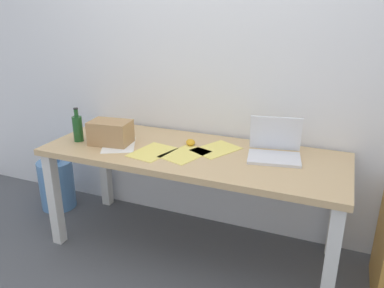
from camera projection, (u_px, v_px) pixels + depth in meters
The scene contains 12 objects.
ground_plane at pixel (192, 246), 2.67m from camera, with size 8.00×8.00×0.00m, color #515459.
back_wall at pixel (215, 54), 2.59m from camera, with size 5.20×0.08×2.60m, color white.
desk at pixel (192, 164), 2.45m from camera, with size 1.94×0.73×0.73m.
laptop_right at pixel (275, 149), 2.31m from camera, with size 0.36×0.30×0.24m.
beer_bottle at pixel (78, 128), 2.57m from camera, with size 0.07×0.07×0.24m.
computer_mouse at pixel (191, 142), 2.53m from camera, with size 0.06×0.10×0.03m, color gold.
cardboard_box at pixel (111, 132), 2.53m from camera, with size 0.27×0.18×0.16m, color tan.
paper_sheet_near_back at pixel (216, 149), 2.45m from camera, with size 0.21×0.30×0.00m, color #F4E06B.
paper_yellow_folder at pixel (152, 152), 2.40m from camera, with size 0.21×0.30×0.00m, color #F4E06B.
paper_sheet_center at pixel (185, 154), 2.37m from camera, with size 0.21×0.30×0.00m, color #F4E06B.
paper_sheet_front_left at pixel (119, 145), 2.52m from camera, with size 0.21×0.30×0.00m, color white.
water_cooler_jug at pixel (57, 184), 3.14m from camera, with size 0.28×0.28×0.46m.
Camera 1 is at (0.86, -2.08, 1.61)m, focal length 35.10 mm.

